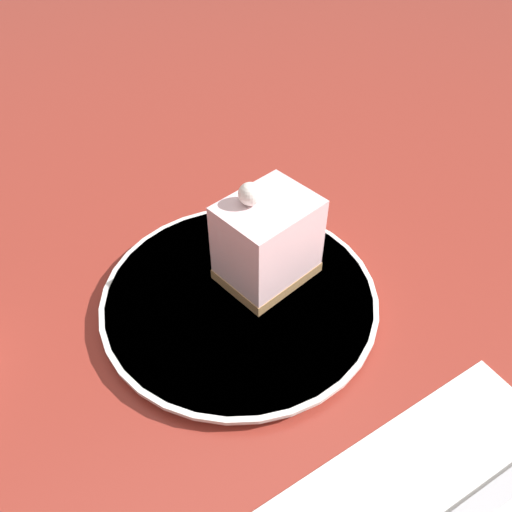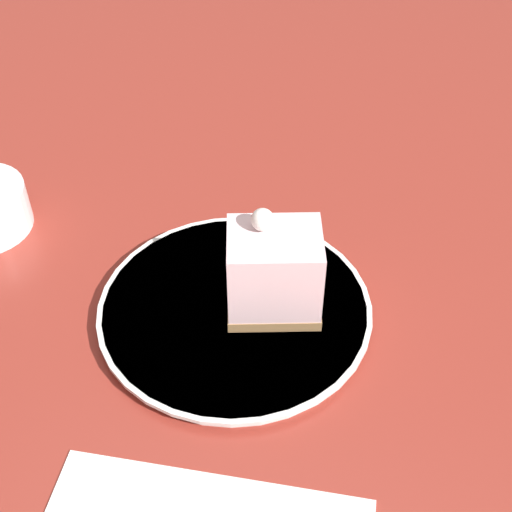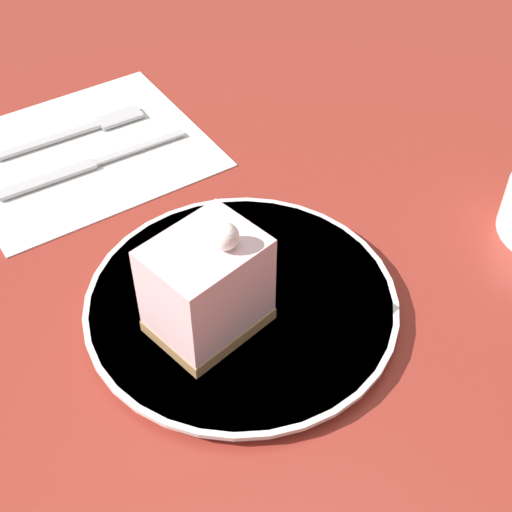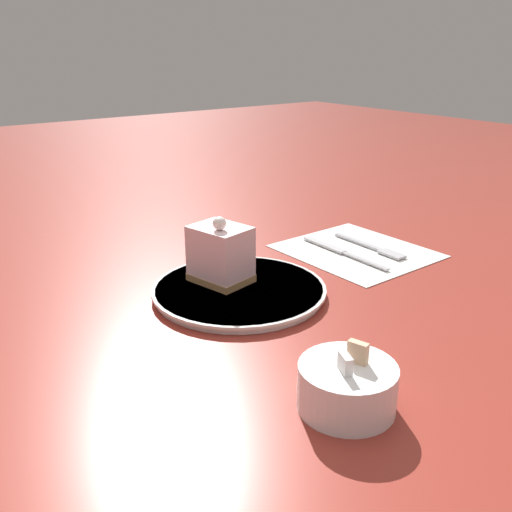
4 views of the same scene
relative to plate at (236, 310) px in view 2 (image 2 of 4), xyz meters
name	(u,v)px [view 2 (image 2 of 4)]	position (x,y,z in m)	size (l,w,h in m)	color
ground_plane	(241,295)	(0.03, 0.00, -0.01)	(4.00, 4.00, 0.00)	maroon
plate	(236,310)	(0.00, 0.00, 0.00)	(0.25, 0.25, 0.01)	silver
cake_slice	(274,272)	(0.01, -0.03, 0.05)	(0.08, 0.09, 0.10)	#9E7547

